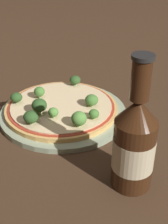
{
  "coord_description": "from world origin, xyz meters",
  "views": [
    {
      "loc": [
        0.35,
        -0.51,
        0.38
      ],
      "look_at": [
        0.07,
        -0.05,
        0.06
      ],
      "focal_mm": 50.0,
      "sensor_mm": 36.0,
      "label": 1
    }
  ],
  "objects": [
    {
      "name": "ground_plane",
      "position": [
        0.0,
        0.0,
        0.0
      ],
      "size": [
        3.0,
        3.0,
        0.0
      ],
      "primitive_type": "plane",
      "color": "#3D2819"
    },
    {
      "name": "plate",
      "position": [
        -0.01,
        -0.0,
        0.01
      ],
      "size": [
        0.29,
        0.29,
        0.01
      ],
      "color": "#93A384",
      "rests_on": "ground_plane"
    },
    {
      "name": "pizza",
      "position": [
        -0.02,
        -0.0,
        0.02
      ],
      "size": [
        0.26,
        0.26,
        0.01
      ],
      "color": "tan",
      "rests_on": "plate"
    },
    {
      "name": "broccoli_floret_0",
      "position": [
        -0.04,
        0.1,
        0.04
      ],
      "size": [
        0.03,
        0.03,
        0.03
      ],
      "color": "#7A9E5B",
      "rests_on": "pizza"
    },
    {
      "name": "broccoli_floret_1",
      "position": [
        0.05,
        0.03,
        0.04
      ],
      "size": [
        0.03,
        0.03,
        0.03
      ],
      "color": "#7A9E5B",
      "rests_on": "pizza"
    },
    {
      "name": "broccoli_floret_2",
      "position": [
        0.06,
        -0.05,
        0.04
      ],
      "size": [
        0.03,
        0.03,
        0.03
      ],
      "color": "#7A9E5B",
      "rests_on": "pizza"
    },
    {
      "name": "broccoli_floret_3",
      "position": [
        -0.08,
        -0.0,
        0.04
      ],
      "size": [
        0.03,
        0.03,
        0.03
      ],
      "color": "#7A9E5B",
      "rests_on": "pizza"
    },
    {
      "name": "broccoli_floret_4",
      "position": [
        0.0,
        -0.05,
        0.04
      ],
      "size": [
        0.02,
        0.02,
        0.02
      ],
      "color": "#7A9E5B",
      "rests_on": "pizza"
    },
    {
      "name": "broccoli_floret_5",
      "position": [
        -0.11,
        -0.05,
        0.04
      ],
      "size": [
        0.03,
        0.03,
        0.03
      ],
      "color": "#7A9E5B",
      "rests_on": "pizza"
    },
    {
      "name": "broccoli_floret_6",
      "position": [
        -0.04,
        -0.05,
        0.05
      ],
      "size": [
        0.03,
        0.03,
        0.03
      ],
      "color": "#7A9E5B",
      "rests_on": "pizza"
    },
    {
      "name": "broccoli_floret_7",
      "position": [
        -0.02,
        -0.1,
        0.04
      ],
      "size": [
        0.03,
        0.03,
        0.03
      ],
      "color": "#7A9E5B",
      "rests_on": "pizza"
    },
    {
      "name": "broccoli_floret_8",
      "position": [
        0.08,
        -0.01,
        0.04
      ],
      "size": [
        0.02,
        0.02,
        0.02
      ],
      "color": "#7A9E5B",
      "rests_on": "pizza"
    },
    {
      "name": "beer_bottle",
      "position": [
        0.21,
        -0.12,
        0.08
      ],
      "size": [
        0.07,
        0.07,
        0.23
      ],
      "color": "#381E0F",
      "rests_on": "ground_plane"
    }
  ]
}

